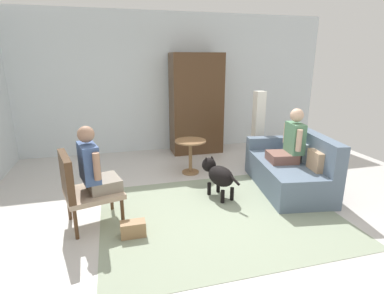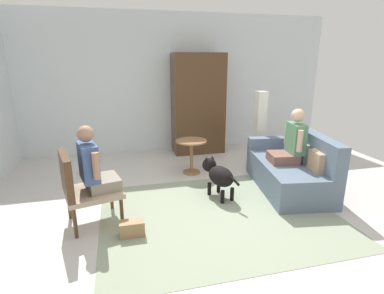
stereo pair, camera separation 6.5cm
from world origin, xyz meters
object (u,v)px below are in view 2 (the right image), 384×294
(column_lamp, at_px, (259,129))
(armoire_cabinet, at_px, (198,104))
(armchair, at_px, (81,185))
(dog, at_px, (218,175))
(person_on_couch, at_px, (291,142))
(person_on_armchair, at_px, (93,166))
(round_end_table, at_px, (191,151))
(handbag, at_px, (132,228))
(couch, at_px, (291,169))

(column_lamp, distance_m, armoire_cabinet, 1.45)
(armchair, xyz_separation_m, dog, (1.85, 0.37, -0.18))
(person_on_couch, bearing_deg, person_on_armchair, -173.32)
(armchair, height_order, column_lamp, column_lamp)
(person_on_couch, xyz_separation_m, dog, (-1.15, -0.00, -0.41))
(round_end_table, height_order, column_lamp, column_lamp)
(column_lamp, xyz_separation_m, handbag, (-2.51, -1.95, -0.60))
(column_lamp, xyz_separation_m, armoire_cabinet, (-0.91, 1.08, 0.35))
(person_on_couch, xyz_separation_m, round_end_table, (-1.30, 1.01, -0.34))
(armchair, distance_m, handbag, 0.80)
(armchair, distance_m, person_on_couch, 3.03)
(person_on_armchair, bearing_deg, armchair, -165.46)
(couch, xyz_separation_m, armoire_cabinet, (-0.90, 2.25, 0.73))
(armoire_cabinet, bearing_deg, round_end_table, -109.87)
(couch, relative_size, armchair, 1.89)
(column_lamp, bearing_deg, armoire_cabinet, 130.36)
(dog, xyz_separation_m, armoire_cabinet, (0.30, 2.27, 0.70))
(couch, xyz_separation_m, armchair, (-3.05, -0.39, 0.21))
(person_on_couch, height_order, round_end_table, person_on_couch)
(column_lamp, distance_m, handbag, 3.23)
(dog, bearing_deg, person_on_armchair, -169.02)
(round_end_table, bearing_deg, dog, -81.36)
(armoire_cabinet, bearing_deg, armchair, -129.09)
(armchair, bearing_deg, person_on_couch, 7.10)
(person_on_armchair, xyz_separation_m, round_end_table, (1.53, 1.34, -0.33))
(couch, height_order, dog, couch)
(armchair, relative_size, person_on_couch, 1.14)
(person_on_armchair, distance_m, round_end_table, 2.06)
(person_on_armchair, bearing_deg, column_lamp, 27.72)
(person_on_armchair, height_order, column_lamp, column_lamp)
(person_on_couch, distance_m, column_lamp, 1.20)
(armchair, relative_size, column_lamp, 0.67)
(person_on_couch, bearing_deg, couch, 15.76)
(armchair, distance_m, round_end_table, 2.19)
(round_end_table, height_order, armoire_cabinet, armoire_cabinet)
(person_on_armchair, bearing_deg, dog, 10.98)
(couch, relative_size, armoire_cabinet, 0.84)
(person_on_armchair, relative_size, round_end_table, 1.33)
(couch, bearing_deg, person_on_couch, -164.24)
(round_end_table, bearing_deg, handbag, -122.82)
(person_on_couch, distance_m, armoire_cabinet, 2.44)
(dog, xyz_separation_m, handbag, (-1.29, -0.75, -0.25))
(person_on_armchair, height_order, dog, person_on_armchair)
(person_on_couch, height_order, dog, person_on_couch)
(person_on_couch, distance_m, dog, 1.22)
(person_on_couch, distance_m, handbag, 2.64)
(armoire_cabinet, xyz_separation_m, handbag, (-1.59, -3.03, -0.95))
(person_on_couch, distance_m, person_on_armchair, 2.86)
(couch, relative_size, handbag, 6.18)
(dog, height_order, handbag, dog)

